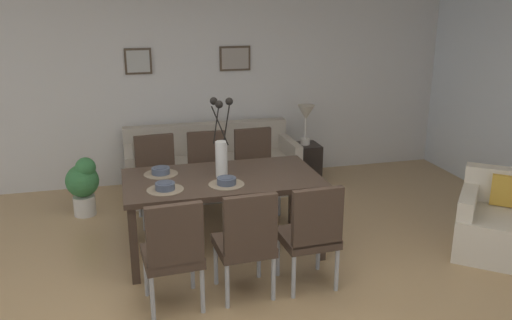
# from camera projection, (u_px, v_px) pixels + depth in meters

# --- Properties ---
(ground_plane) EXTENTS (9.00, 9.00, 0.00)m
(ground_plane) POSITION_uv_depth(u_px,v_px,m) (236.00, 311.00, 4.16)
(ground_plane) COLOR tan
(back_wall_panel) EXTENTS (9.00, 0.10, 2.60)m
(back_wall_panel) POSITION_uv_depth(u_px,v_px,m) (179.00, 81.00, 6.78)
(back_wall_panel) COLOR silver
(back_wall_panel) RESTS_ON ground
(dining_table) EXTENTS (1.80, 0.97, 0.74)m
(dining_table) POSITION_uv_depth(u_px,v_px,m) (222.00, 184.00, 4.97)
(dining_table) COLOR #3D2D23
(dining_table) RESTS_ON ground
(dining_chair_near_left) EXTENTS (0.47, 0.47, 0.92)m
(dining_chair_near_left) POSITION_uv_depth(u_px,v_px,m) (173.00, 250.00, 4.04)
(dining_chair_near_left) COLOR #3D2D23
(dining_chair_near_left) RESTS_ON ground
(dining_chair_near_right) EXTENTS (0.47, 0.47, 0.92)m
(dining_chair_near_right) POSITION_uv_depth(u_px,v_px,m) (157.00, 175.00, 5.73)
(dining_chair_near_right) COLOR #3D2D23
(dining_chair_near_right) RESTS_ON ground
(dining_chair_far_left) EXTENTS (0.46, 0.46, 0.92)m
(dining_chair_far_left) POSITION_uv_depth(u_px,v_px,m) (246.00, 239.00, 4.21)
(dining_chair_far_left) COLOR #3D2D23
(dining_chair_far_left) RESTS_ON ground
(dining_chair_far_right) EXTENTS (0.45, 0.45, 0.92)m
(dining_chair_far_right) POSITION_uv_depth(u_px,v_px,m) (208.00, 170.00, 5.87)
(dining_chair_far_right) COLOR #3D2D23
(dining_chair_far_right) RESTS_ON ground
(dining_chair_mid_left) EXTENTS (0.46, 0.46, 0.92)m
(dining_chair_mid_left) POSITION_uv_depth(u_px,v_px,m) (311.00, 231.00, 4.35)
(dining_chair_mid_left) COLOR #3D2D23
(dining_chair_mid_left) RESTS_ON ground
(dining_chair_mid_right) EXTENTS (0.46, 0.46, 0.92)m
(dining_chair_mid_right) POSITION_uv_depth(u_px,v_px,m) (256.00, 166.00, 6.00)
(dining_chair_mid_right) COLOR #3D2D23
(dining_chair_mid_right) RESTS_ON ground
(centerpiece_vase) EXTENTS (0.21, 0.23, 0.73)m
(centerpiece_vase) POSITION_uv_depth(u_px,v_px,m) (221.00, 147.00, 4.87)
(centerpiece_vase) COLOR silver
(centerpiece_vase) RESTS_ON dining_table
(placemat_near_left) EXTENTS (0.32, 0.32, 0.01)m
(placemat_near_left) POSITION_uv_depth(u_px,v_px,m) (165.00, 190.00, 4.62)
(placemat_near_left) COLOR #7F705B
(placemat_near_left) RESTS_ON dining_table
(bowl_near_left) EXTENTS (0.17, 0.17, 0.07)m
(bowl_near_left) POSITION_uv_depth(u_px,v_px,m) (165.00, 186.00, 4.61)
(bowl_near_left) COLOR #475166
(bowl_near_left) RESTS_ON dining_table
(placemat_near_right) EXTENTS (0.32, 0.32, 0.01)m
(placemat_near_right) POSITION_uv_depth(u_px,v_px,m) (161.00, 174.00, 5.02)
(placemat_near_right) COLOR #7F705B
(placemat_near_right) RESTS_ON dining_table
(bowl_near_right) EXTENTS (0.17, 0.17, 0.07)m
(bowl_near_right) POSITION_uv_depth(u_px,v_px,m) (161.00, 170.00, 5.01)
(bowl_near_right) COLOR #475166
(bowl_near_right) RESTS_ON dining_table
(placemat_far_left) EXTENTS (0.32, 0.32, 0.01)m
(placemat_far_left) POSITION_uv_depth(u_px,v_px,m) (227.00, 184.00, 4.75)
(placemat_far_left) COLOR #7F705B
(placemat_far_left) RESTS_ON dining_table
(bowl_far_left) EXTENTS (0.17, 0.17, 0.07)m
(bowl_far_left) POSITION_uv_depth(u_px,v_px,m) (226.00, 180.00, 4.74)
(bowl_far_left) COLOR #475166
(bowl_far_left) RESTS_ON dining_table
(sofa) EXTENTS (2.08, 0.84, 0.80)m
(sofa) POSITION_uv_depth(u_px,v_px,m) (211.00, 169.00, 6.65)
(sofa) COLOR #B2A899
(sofa) RESTS_ON ground
(side_table) EXTENTS (0.36, 0.36, 0.52)m
(side_table) POSITION_uv_depth(u_px,v_px,m) (305.00, 164.00, 6.92)
(side_table) COLOR black
(side_table) RESTS_ON ground
(table_lamp) EXTENTS (0.22, 0.22, 0.51)m
(table_lamp) POSITION_uv_depth(u_px,v_px,m) (306.00, 116.00, 6.73)
(table_lamp) COLOR beige
(table_lamp) RESTS_ON side_table
(armchair) EXTENTS (1.13, 1.13, 0.75)m
(armchair) POSITION_uv_depth(u_px,v_px,m) (503.00, 224.00, 5.04)
(armchair) COLOR beige
(armchair) RESTS_ON ground
(framed_picture_left) EXTENTS (0.32, 0.03, 0.32)m
(framed_picture_left) POSITION_uv_depth(u_px,v_px,m) (138.00, 61.00, 6.52)
(framed_picture_left) COLOR #473828
(framed_picture_center) EXTENTS (0.40, 0.03, 0.31)m
(framed_picture_center) POSITION_uv_depth(u_px,v_px,m) (235.00, 58.00, 6.81)
(framed_picture_center) COLOR #473828
(potted_plant) EXTENTS (0.36, 0.36, 0.67)m
(potted_plant) POSITION_uv_depth(u_px,v_px,m) (83.00, 183.00, 5.87)
(potted_plant) COLOR silver
(potted_plant) RESTS_ON ground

